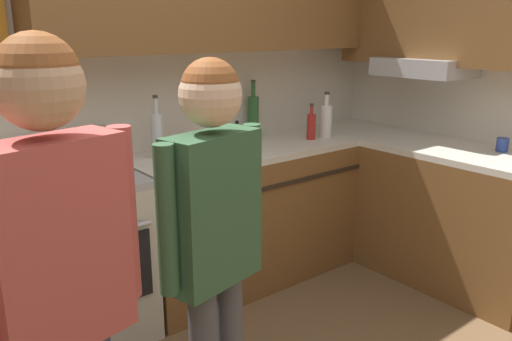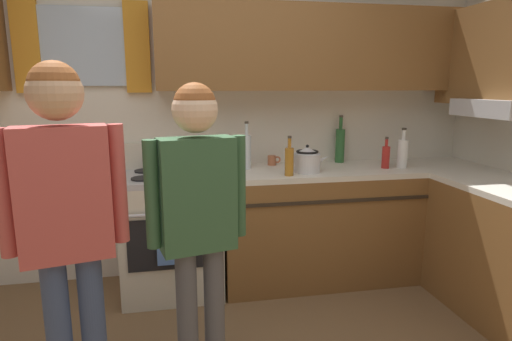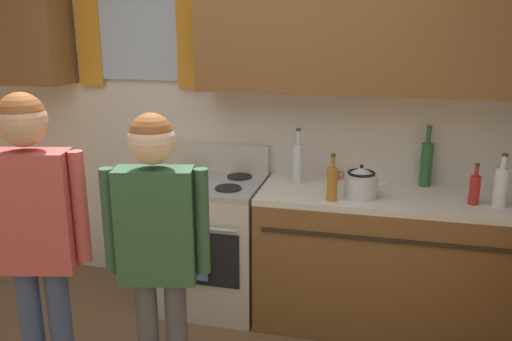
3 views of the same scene
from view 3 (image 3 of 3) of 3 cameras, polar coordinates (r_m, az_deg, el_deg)
The scene contains 12 objects.
back_wall_unit at distance 3.60m, azimuth 0.42°, elevation 8.91°, with size 4.60×0.42×2.60m.
kitchen_counter_run at distance 3.30m, azimuth 23.14°, elevation -12.10°, with size 2.13×1.76×0.90m.
stove_oven at distance 3.69m, azimuth -4.98°, elevation -7.59°, with size 0.71×0.67×1.10m.
bottle_milk_white at distance 3.32m, azimuth 25.02°, elevation -1.57°, with size 0.08×0.08×0.31m.
bottle_sauce_red at distance 3.30m, azimuth 22.61°, elevation -1.85°, with size 0.06×0.06×0.25m.
bottle_oil_amber at distance 3.14m, azimuth 8.25°, elevation -1.33°, with size 0.06×0.06×0.29m.
bottle_tall_clear at distance 3.46m, azimuth 4.55°, elevation 0.90°, with size 0.07×0.07×0.37m.
bottle_wine_green at distance 3.56m, azimuth 17.98°, elevation 0.78°, with size 0.08×0.08×0.39m.
cup_terracotta at distance 3.57m, azimuth 8.49°, elevation -0.44°, with size 0.11×0.07×0.08m.
stovetop_kettle at distance 3.23m, azimuth 11.32°, elevation -1.28°, with size 0.27×0.20×0.21m.
adult_left at distance 2.63m, azimuth -22.90°, elevation -5.37°, with size 0.50×0.23×1.63m.
adult_in_plaid at distance 2.46m, azimuth -10.70°, elevation -7.17°, with size 0.47×0.22×1.55m.
Camera 3 is at (0.89, -1.66, 1.91)m, focal length 36.91 mm.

